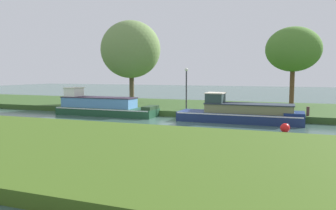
# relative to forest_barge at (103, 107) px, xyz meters

# --- Properties ---
(ground_plane) EXTENTS (120.00, 120.00, 0.00)m
(ground_plane) POSITION_rel_forest_barge_xyz_m (5.74, -1.20, -0.61)
(ground_plane) COLOR #3A564E
(riverbank_far) EXTENTS (72.00, 10.00, 0.40)m
(riverbank_far) POSITION_rel_forest_barge_xyz_m (5.74, 5.80, -0.41)
(riverbank_far) COLOR #314F22
(riverbank_far) RESTS_ON ground_plane
(riverbank_near) EXTENTS (72.00, 10.00, 0.40)m
(riverbank_near) POSITION_rel_forest_barge_xyz_m (5.74, -10.20, -0.41)
(riverbank_near) COLOR #3B581A
(riverbank_near) RESTS_ON ground_plane
(forest_barge) EXTENTS (7.49, 1.96, 1.97)m
(forest_barge) POSITION_rel_forest_barge_xyz_m (0.00, 0.00, 0.00)
(forest_barge) COLOR #1D462E
(forest_barge) RESTS_ON ground_plane
(navy_narrowboat) EXTENTS (7.57, 2.08, 1.80)m
(navy_narrowboat) POSITION_rel_forest_barge_xyz_m (9.89, 0.00, -0.05)
(navy_narrowboat) COLOR navy
(navy_narrowboat) RESTS_ON ground_plane
(willow_tree_left) EXTENTS (5.32, 4.52, 7.15)m
(willow_tree_left) POSITION_rel_forest_barge_xyz_m (-0.52, 5.49, 4.45)
(willow_tree_left) COLOR brown
(willow_tree_left) RESTS_ON riverbank_far
(willow_tree_centre) EXTENTS (4.21, 3.49, 6.19)m
(willow_tree_centre) POSITION_rel_forest_barge_xyz_m (12.74, 7.04, 4.23)
(willow_tree_centre) COLOR brown
(willow_tree_centre) RESTS_ON riverbank_far
(lamp_post) EXTENTS (0.24, 0.24, 3.00)m
(lamp_post) POSITION_rel_forest_barge_xyz_m (5.57, 2.39, 1.67)
(lamp_post) COLOR #333338
(lamp_post) RESTS_ON riverbank_far
(mooring_post_near) EXTENTS (0.19, 0.19, 0.57)m
(mooring_post_near) POSITION_rel_forest_barge_xyz_m (13.74, 1.31, 0.07)
(mooring_post_near) COLOR #503131
(mooring_post_near) RESTS_ON riverbank_far
(channel_buoy) EXTENTS (0.48, 0.48, 0.48)m
(channel_buoy) POSITION_rel_forest_barge_xyz_m (12.52, -2.96, -0.37)
(channel_buoy) COLOR red
(channel_buoy) RESTS_ON ground_plane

